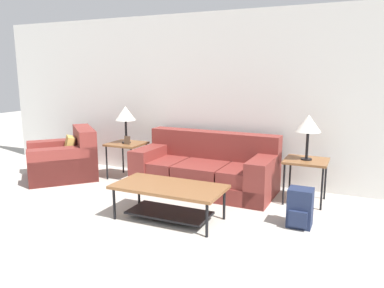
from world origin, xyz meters
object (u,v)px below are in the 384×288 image
object	(u,v)px
table_lamp_right	(308,124)
backpack	(300,208)
armchair	(65,160)
table_lamp_left	(125,114)
couch	(206,170)
side_table_left	(127,146)
side_table_right	(306,164)
coffee_table	(169,194)

from	to	relation	value
table_lamp_right	backpack	size ratio (longest dim) A/B	1.35
armchair	table_lamp_left	xyz separation A→B (m)	(0.95, 0.39, 0.76)
couch	table_lamp_right	world-z (taller)	table_lamp_right
side_table_left	side_table_right	size ratio (longest dim) A/B	1.00
couch	backpack	distance (m)	1.68
couch	side_table_left	bearing A→B (deg)	178.24
armchair	table_lamp_right	bearing A→B (deg)	5.94
side_table_left	table_lamp_right	distance (m)	2.86
coffee_table	table_lamp_left	distance (m)	2.07
couch	side_table_left	distance (m)	1.42
backpack	table_lamp_left	bearing A→B (deg)	163.53
couch	armchair	size ratio (longest dim) A/B	1.42
couch	side_table_right	world-z (taller)	couch
table_lamp_right	coffee_table	bearing A→B (deg)	-136.62
side_table_right	couch	bearing A→B (deg)	-178.24
coffee_table	table_lamp_right	bearing A→B (deg)	43.38
armchair	backpack	bearing A→B (deg)	-6.85
side_table_right	armchair	bearing A→B (deg)	-174.06
side_table_left	coffee_table	bearing A→B (deg)	-41.28
armchair	coffee_table	distance (m)	2.57
armchair	side_table_right	world-z (taller)	armchair
side_table_right	table_lamp_left	xyz separation A→B (m)	(-2.81, 0.00, 0.52)
couch	armchair	xyz separation A→B (m)	(-2.36, -0.35, -0.01)
couch	table_lamp_right	bearing A→B (deg)	1.76
armchair	table_lamp_right	size ratio (longest dim) A/B	2.43
side_table_left	side_table_right	world-z (taller)	same
couch	armchair	distance (m)	2.38
backpack	side_table_left	bearing A→B (deg)	163.53
side_table_right	table_lamp_right	world-z (taller)	table_lamp_right
table_lamp_right	backpack	bearing A→B (deg)	-85.29
side_table_left	side_table_right	bearing A→B (deg)	0.00
couch	side_table_right	bearing A→B (deg)	1.76
coffee_table	side_table_left	size ratio (longest dim) A/B	2.24
table_lamp_right	backpack	world-z (taller)	table_lamp_right
side_table_right	table_lamp_right	xyz separation A→B (m)	(0.00, 0.00, 0.52)
couch	side_table_right	xyz separation A→B (m)	(1.40, 0.04, 0.23)
coffee_table	side_table_right	bearing A→B (deg)	43.38
couch	side_table_right	distance (m)	1.42
coffee_table	backpack	bearing A→B (deg)	16.71
couch	coffee_table	bearing A→B (deg)	-87.64
armchair	side_table_right	size ratio (longest dim) A/B	2.49
armchair	side_table_left	bearing A→B (deg)	22.33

